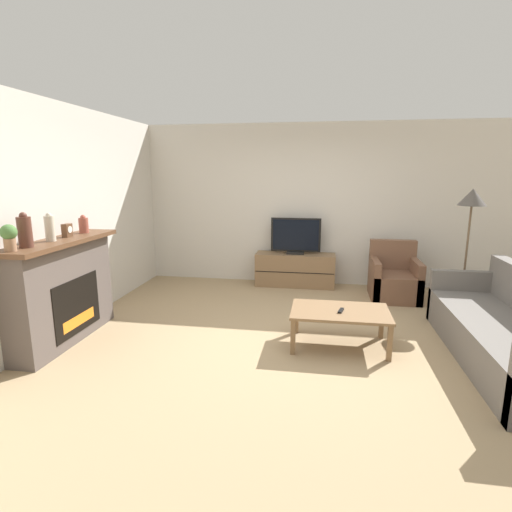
% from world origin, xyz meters
% --- Properties ---
extents(ground_plane, '(24.00, 24.00, 0.00)m').
position_xyz_m(ground_plane, '(0.00, 0.00, 0.00)').
color(ground_plane, '#9E8460').
extents(wall_back, '(12.00, 0.06, 2.70)m').
position_xyz_m(wall_back, '(0.00, 2.41, 1.35)').
color(wall_back, beige).
rests_on(wall_back, ground).
extents(wall_left, '(0.06, 12.00, 2.70)m').
position_xyz_m(wall_left, '(-2.83, 0.00, 1.35)').
color(wall_left, beige).
rests_on(wall_left, ground).
extents(fireplace, '(0.46, 1.62, 1.18)m').
position_xyz_m(fireplace, '(-2.63, -0.55, 0.60)').
color(fireplace, '#564C47').
rests_on(fireplace, ground).
extents(mantel_vase_left, '(0.13, 0.13, 0.34)m').
position_xyz_m(mantel_vase_left, '(-2.62, -1.04, 1.34)').
color(mantel_vase_left, '#512D23').
rests_on(mantel_vase_left, fireplace).
extents(mantel_vase_centre_left, '(0.10, 0.10, 0.30)m').
position_xyz_m(mantel_vase_centre_left, '(-2.62, -0.67, 1.32)').
color(mantel_vase_centre_left, beige).
rests_on(mantel_vase_centre_left, fireplace).
extents(mantel_vase_right, '(0.11, 0.11, 0.22)m').
position_xyz_m(mantel_vase_right, '(-2.62, -0.07, 1.28)').
color(mantel_vase_right, '#994C3D').
rests_on(mantel_vase_right, fireplace).
extents(mantel_clock, '(0.08, 0.11, 0.15)m').
position_xyz_m(mantel_clock, '(-2.62, -0.39, 1.25)').
color(mantel_clock, brown).
rests_on(mantel_clock, fireplace).
extents(potted_plant, '(0.15, 0.15, 0.25)m').
position_xyz_m(potted_plant, '(-2.62, -1.24, 1.32)').
color(potted_plant, '#936B4C').
rests_on(potted_plant, fireplace).
extents(tv_stand, '(1.32, 0.41, 0.56)m').
position_xyz_m(tv_stand, '(-0.20, 2.14, 0.28)').
color(tv_stand, brown).
rests_on(tv_stand, ground).
extents(tv, '(0.83, 0.18, 0.60)m').
position_xyz_m(tv, '(-0.20, 2.14, 0.84)').
color(tv, black).
rests_on(tv, tv_stand).
extents(armchair, '(0.70, 0.76, 0.86)m').
position_xyz_m(armchair, '(1.34, 1.72, 0.28)').
color(armchair, brown).
rests_on(armchair, ground).
extents(coffee_table, '(1.06, 0.67, 0.41)m').
position_xyz_m(coffee_table, '(0.45, -0.19, 0.37)').
color(coffee_table, brown).
rests_on(coffee_table, ground).
extents(remote, '(0.07, 0.16, 0.02)m').
position_xyz_m(remote, '(0.45, -0.23, 0.42)').
color(remote, black).
rests_on(remote, coffee_table).
extents(couch, '(0.86, 2.41, 0.88)m').
position_xyz_m(couch, '(2.11, -0.33, 0.29)').
color(couch, '#66605B').
rests_on(couch, ground).
extents(floor_lamp, '(0.36, 0.36, 1.69)m').
position_xyz_m(floor_lamp, '(2.14, 1.17, 1.48)').
color(floor_lamp, black).
rests_on(floor_lamp, ground).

